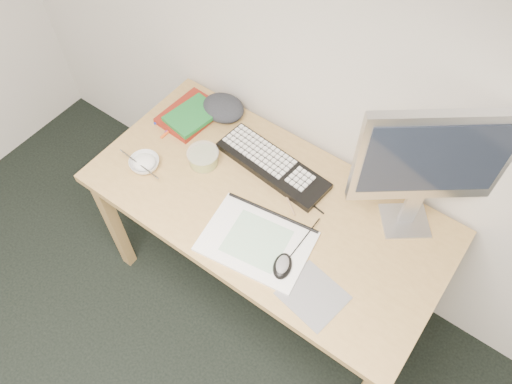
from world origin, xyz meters
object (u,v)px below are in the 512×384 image
desk (267,214)px  monitor (432,161)px  sketchpad (257,241)px  keyboard (273,165)px  rice_bowl (145,163)px

desk → monitor: bearing=26.8°
desk → monitor: (0.46, 0.23, 0.44)m
sketchpad → keyboard: size_ratio=0.80×
monitor → desk: bearing=169.0°
desk → rice_bowl: bearing=-163.7°
keyboard → monitor: size_ratio=0.84×
desk → sketchpad: sketchpad is taller
keyboard → monitor: 0.65m
desk → rice_bowl: rice_bowl is taller
keyboard → sketchpad: bearing=-58.9°
desk → keyboard: 0.20m
sketchpad → monitor: (0.39, 0.40, 0.36)m
keyboard → monitor: bearing=14.3°
sketchpad → rice_bowl: bearing=169.6°
sketchpad → keyboard: keyboard is taller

